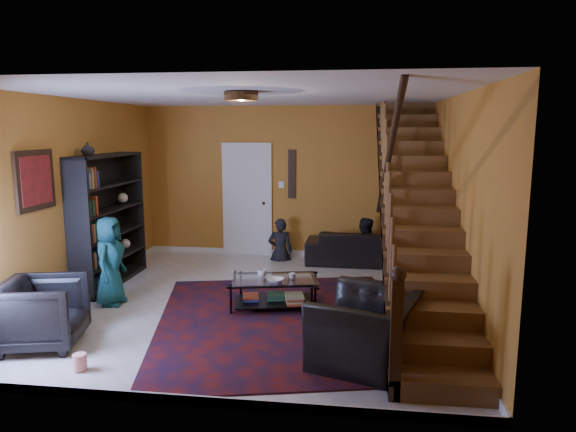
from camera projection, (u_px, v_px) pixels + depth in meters
The scene contains 21 objects.
floor at pixel (257, 302), 7.11m from camera, with size 5.50×5.50×0.00m, color beige.
room at pixel (194, 270), 8.58m from camera, with size 5.50×5.50×5.50m.
staircase at pixel (417, 205), 6.60m from camera, with size 0.95×5.02×3.18m.
bookshelf at pixel (109, 222), 7.85m from camera, with size 0.35×1.80×2.00m.
door at pixel (247, 201), 9.70m from camera, with size 0.82×0.05×2.05m, color silver.
framed_picture at pixel (35, 180), 6.27m from camera, with size 0.04×0.74×0.74m, color maroon.
wall_hanging at pixel (292, 174), 9.50m from camera, with size 0.14×0.03×0.90m, color black.
ceiling_fixture at pixel (241, 96), 5.87m from camera, with size 0.40×0.40×0.10m, color #3F2814.
rug at pixel (285, 320), 6.41m from camera, with size 3.13×3.57×0.02m, color #4E100E.
sofa at pixel (364, 247), 9.12m from camera, with size 2.05×0.80×0.60m, color black.
armchair_left at pixel (43, 313), 5.62m from camera, with size 0.81×0.84×0.76m, color black.
armchair_right at pixel (366, 329), 5.23m from camera, with size 1.11×0.97×0.72m, color black.
person_adult_a at pixel (280, 251), 9.38m from camera, with size 0.45×0.29×1.23m, color black.
person_adult_b at pixel (364, 253), 9.19m from camera, with size 0.62×0.48×1.27m, color black.
person_child at pixel (110, 261), 6.93m from camera, with size 0.60×0.39×1.22m, color #195B60.
coffee_table at pixel (274, 292), 6.81m from camera, with size 1.21×0.86×0.42m.
cup_a at pixel (262, 273), 6.84m from camera, with size 0.12×0.12×0.10m, color #999999.
cup_b at pixel (292, 276), 6.72m from camera, with size 0.09×0.09×0.09m, color #999999.
bowl at pixel (276, 280), 6.61m from camera, with size 0.20×0.20×0.05m, color #999999.
vase at pixel (88, 149), 7.17m from camera, with size 0.18×0.18×0.19m, color #999999.
popcorn_bucket at pixel (80, 362), 5.07m from camera, with size 0.14×0.14×0.15m, color red.
Camera 1 is at (1.32, -6.70, 2.36)m, focal length 32.00 mm.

